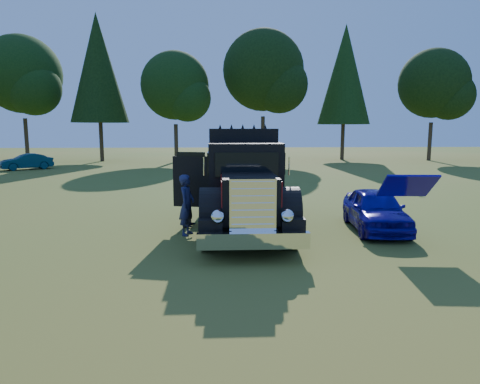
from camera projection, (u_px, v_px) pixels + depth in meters
name	position (u px, v px, depth m)	size (l,w,h in m)	color
ground	(225.00, 254.00, 10.34)	(120.00, 120.00, 0.00)	#36601C
treeline	(189.00, 73.00, 36.16)	(72.10, 24.04, 13.84)	#2D2116
diamond_t_truck	(244.00, 187.00, 12.61)	(3.36, 7.16, 3.00)	black
hotrod_coupe	(376.00, 209.00, 12.69)	(1.79, 4.08, 1.89)	#060797
spectator_near	(187.00, 205.00, 12.08)	(0.63, 0.41, 1.73)	#1B1D40
spectator_far	(192.00, 199.00, 13.23)	(0.82, 0.64, 1.68)	#1F3048
distant_teal_car	(27.00, 162.00, 31.66)	(1.24, 3.55, 1.17)	#082A35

